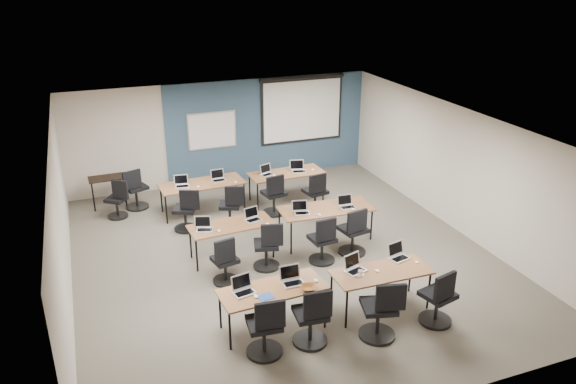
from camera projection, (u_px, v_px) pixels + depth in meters
name	position (u px, v px, depth m)	size (l,w,h in m)	color
floor	(283.00, 256.00, 11.30)	(8.00, 9.00, 0.02)	#6B6354
ceiling	(282.00, 126.00, 10.27)	(8.00, 9.00, 0.02)	white
wall_back	(223.00, 132.00, 14.67)	(8.00, 0.04, 2.70)	beige
wall_front	(410.00, 325.00, 6.90)	(8.00, 0.04, 2.70)	beige
wall_left	(61.00, 226.00, 9.47)	(0.04, 9.00, 2.70)	beige
wall_right	(456.00, 169.00, 12.11)	(0.04, 9.00, 2.70)	beige
blue_accent_panel	(268.00, 128.00, 15.06)	(5.50, 0.04, 2.70)	#3D5977
whiteboard	(212.00, 131.00, 14.47)	(1.28, 0.03, 0.98)	silver
projector_screen	(302.00, 106.00, 15.12)	(2.40, 0.10, 1.82)	black
training_table_front_left	(272.00, 291.00, 8.83)	(1.70, 0.71, 0.73)	#96542E
training_table_front_right	(381.00, 274.00, 9.33)	(1.66, 0.69, 0.73)	brown
training_table_mid_left	(231.00, 227.00, 10.98)	(1.66, 0.69, 0.73)	#966B43
training_table_mid_right	(326.00, 210.00, 11.71)	(1.94, 0.81, 0.73)	#9A683E
training_table_back_left	(202.00, 185.00, 13.03)	(1.94, 0.81, 0.73)	brown
training_table_back_right	(286.00, 174.00, 13.67)	(1.82, 0.76, 0.73)	brown
laptop_0	(243.00, 288.00, 8.70)	(0.33, 0.28, 0.25)	#B6B6C4
mouse_0	(256.00, 296.00, 8.58)	(0.06, 0.10, 0.04)	white
task_chair_0	(266.00, 331.00, 8.29)	(0.55, 0.55, 1.03)	black
laptop_1	(292.00, 279.00, 8.96)	(0.34, 0.29, 0.26)	#BCBCBC
mouse_1	(316.00, 280.00, 9.01)	(0.06, 0.10, 0.04)	white
task_chair_1	(312.00, 321.00, 8.54)	(0.55, 0.55, 1.02)	black
laptop_2	(354.00, 267.00, 9.31)	(0.34, 0.29, 0.26)	silver
mouse_2	(377.00, 271.00, 9.29)	(0.06, 0.10, 0.04)	white
task_chair_2	(381.00, 314.00, 8.67)	(0.58, 0.58, 1.05)	black
laptop_3	(398.00, 254.00, 9.71)	(0.34, 0.29, 0.26)	#ABABAB
mouse_3	(417.00, 262.00, 9.56)	(0.06, 0.09, 0.03)	white
task_chair_3	(439.00, 302.00, 9.02)	(0.54, 0.54, 1.02)	black
laptop_4	(204.00, 227.00, 10.74)	(0.32, 0.27, 0.24)	#B9B8C7
mouse_4	(219.00, 231.00, 10.68)	(0.06, 0.09, 0.03)	white
task_chair_4	(225.00, 264.00, 10.19)	(0.48, 0.48, 0.96)	black
laptop_5	(253.00, 217.00, 11.15)	(0.31, 0.26, 0.24)	#B5B5B5
mouse_5	(267.00, 224.00, 10.95)	(0.06, 0.10, 0.04)	white
task_chair_5	(268.00, 249.00, 10.69)	(0.52, 0.51, 0.99)	black
laptop_6	(301.00, 210.00, 11.45)	(0.32, 0.27, 0.24)	#ACACAC
mouse_6	(319.00, 215.00, 11.36)	(0.07, 0.10, 0.04)	white
task_chair_6	(323.00, 244.00, 10.90)	(0.52, 0.52, 1.00)	black
laptop_7	(346.00, 204.00, 11.72)	(0.32, 0.27, 0.24)	#B4B4B4
mouse_7	(353.00, 209.00, 11.62)	(0.06, 0.09, 0.03)	white
task_chair_7	(354.00, 235.00, 11.21)	(0.56, 0.56, 1.03)	black
laptop_8	(182.00, 183.00, 12.82)	(0.32, 0.27, 0.24)	#AEADB9
mouse_8	(198.00, 187.00, 12.78)	(0.06, 0.10, 0.03)	white
task_chair_8	(186.00, 213.00, 12.22)	(0.55, 0.52, 1.00)	black
laptop_9	(218.00, 178.00, 13.17)	(0.32, 0.27, 0.24)	silver
mouse_9	(236.00, 182.00, 13.05)	(0.06, 0.10, 0.03)	white
task_chair_9	(231.00, 209.00, 12.44)	(0.53, 0.51, 0.99)	black
laptop_10	(267.00, 172.00, 13.52)	(0.31, 0.26, 0.24)	#A6A6AF
mouse_10	(274.00, 175.00, 13.45)	(0.06, 0.10, 0.03)	white
task_chair_10	(274.00, 198.00, 12.99)	(0.54, 0.54, 1.02)	black
laptop_11	(298.00, 169.00, 13.73)	(0.35, 0.30, 0.27)	#B1B1BC
mouse_11	(313.00, 170.00, 13.82)	(0.06, 0.10, 0.03)	white
task_chair_11	(316.00, 196.00, 13.09)	(0.54, 0.54, 1.02)	black
blue_mousepad	(266.00, 297.00, 8.58)	(0.23, 0.19, 0.01)	#1F4491
snack_bowl	(308.00, 288.00, 8.77)	(0.28, 0.28, 0.07)	#85601B
snack_plate	(359.00, 274.00, 9.20)	(0.17, 0.17, 0.01)	white
coffee_cup	(361.00, 273.00, 9.16)	(0.07, 0.07, 0.07)	white
utility_table	(107.00, 181.00, 13.34)	(0.85, 0.47, 0.75)	black
spare_chair_a	(135.00, 192.00, 13.30)	(0.57, 0.55, 1.03)	black
spare_chair_b	(118.00, 202.00, 12.84)	(0.52, 0.46, 0.95)	black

